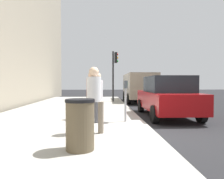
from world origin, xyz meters
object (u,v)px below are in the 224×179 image
object	(u,v)px
parking_officer	(92,91)
parked_van_far	(139,86)
parking_meter	(125,92)
parked_sedan_near	(167,96)
traffic_signal	(114,68)
pedestrian_at_meter	(97,93)
trash_bin	(80,124)
pedestrian_bystander	(94,94)

from	to	relation	value
parking_officer	parked_van_far	size ratio (longest dim) A/B	0.34
parking_meter	parked_sedan_near	distance (m)	2.69
parked_sedan_near	traffic_signal	bearing A→B (deg)	18.22
parking_officer	pedestrian_at_meter	bearing A→B (deg)	-35.68
parking_meter	trash_bin	distance (m)	3.23
trash_bin	pedestrian_at_meter	bearing A→B (deg)	-5.24
pedestrian_at_meter	pedestrian_bystander	world-z (taller)	pedestrian_bystander
pedestrian_at_meter	parking_officer	world-z (taller)	parking_officer
parked_van_far	trash_bin	xyz separation A→B (m)	(-11.69, 3.24, -0.60)
parking_officer	parked_sedan_near	size ratio (longest dim) A/B	0.40
pedestrian_bystander	traffic_signal	size ratio (longest dim) A/B	0.49
trash_bin	traffic_signal	bearing A→B (deg)	-6.91
parking_meter	parked_van_far	distance (m)	8.98
parked_sedan_near	parked_van_far	bearing A→B (deg)	-0.00
parking_meter	traffic_signal	size ratio (longest dim) A/B	0.39
pedestrian_bystander	parked_van_far	distance (m)	10.73
pedestrian_at_meter	parking_meter	bearing A→B (deg)	9.03
parking_officer	parked_sedan_near	world-z (taller)	parking_officer
pedestrian_bystander	parking_officer	world-z (taller)	parking_officer
pedestrian_at_meter	parking_officer	xyz separation A→B (m)	(0.68, 0.23, 0.06)
parking_officer	parked_sedan_near	bearing A→B (deg)	54.53
parking_meter	pedestrian_at_meter	size ratio (longest dim) A/B	0.84
parked_van_far	traffic_signal	distance (m)	2.58
parking_meter	pedestrian_bystander	world-z (taller)	pedestrian_bystander
traffic_signal	parking_officer	bearing A→B (deg)	169.89
parking_meter	parked_van_far	xyz separation A→B (m)	(8.75, -2.01, 0.09)
pedestrian_at_meter	parked_van_far	distance (m)	9.25
pedestrian_bystander	parking_officer	bearing A→B (deg)	24.25
pedestrian_at_meter	parked_van_far	world-z (taller)	parked_van_far
pedestrian_bystander	parked_van_far	xyz separation A→B (m)	(10.29, -3.02, 0.07)
pedestrian_at_meter	traffic_signal	size ratio (longest dim) A/B	0.47
parked_sedan_near	parking_meter	bearing A→B (deg)	131.50
parked_van_far	trash_bin	distance (m)	12.15
parked_sedan_near	trash_bin	size ratio (longest dim) A/B	4.37
parking_officer	trash_bin	distance (m)	3.65
parking_meter	parked_sedan_near	size ratio (longest dim) A/B	0.32
pedestrian_bystander	parked_van_far	size ratio (longest dim) A/B	0.34
parked_sedan_near	trash_bin	distance (m)	5.73
parking_meter	parked_sedan_near	xyz separation A→B (m)	(1.77, -2.01, -0.27)
parking_meter	traffic_signal	bearing A→B (deg)	-0.43
pedestrian_bystander	parked_sedan_near	distance (m)	4.50
parking_meter	pedestrian_bystander	bearing A→B (deg)	146.68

